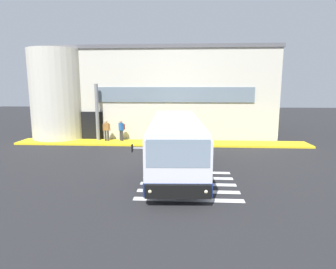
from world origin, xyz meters
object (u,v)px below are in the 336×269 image
Objects in this scene: passenger_by_doorway at (121,129)px; entry_support_column at (97,112)px; safety_bollard_yellow at (151,141)px; bus_main_foreground at (176,144)px; passenger_near_column at (107,129)px.

entry_support_column is at bearing 174.47° from passenger_by_doorway.
passenger_by_doorway reaches higher than safety_bollard_yellow.
bus_main_foreground reaches higher than passenger_near_column.
safety_bollard_yellow is at bearing -31.84° from passenger_by_doorway.
passenger_near_column is (0.80, -0.30, -1.33)m from entry_support_column.
entry_support_column is 2.69× the size of passenger_by_doorway.
bus_main_foreground is at bearing -69.13° from safety_bollard_yellow.
bus_main_foreground is 6.36× the size of passenger_near_column.
passenger_by_doorway is 1.86× the size of safety_bollard_yellow.
bus_main_foreground is 6.36× the size of passenger_by_doorway.
entry_support_column is 5.01× the size of safety_bollard_yellow.
bus_main_foreground is (6.52, -6.91, -1.07)m from entry_support_column.
passenger_near_column is 4.11m from safety_bollard_yellow.
passenger_near_column is 1.19m from passenger_by_doorway.
bus_main_foreground reaches higher than passenger_by_doorway.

